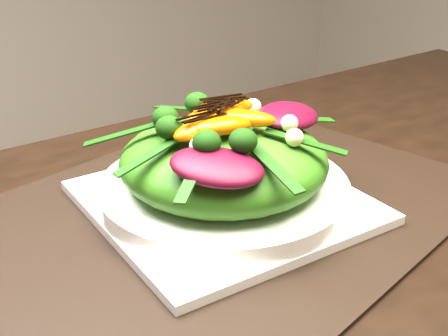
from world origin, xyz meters
TOP-DOWN VIEW (x-y plane):
  - dining_table at (0.00, 0.00)m, footprint 1.60×0.90m
  - placemat at (0.04, 0.16)m, footprint 0.58×0.49m
  - plate_base at (0.04, 0.16)m, footprint 0.27×0.27m
  - salad_bowl at (0.04, 0.16)m, footprint 0.32×0.32m
  - lettuce_mound at (0.04, 0.16)m, footprint 0.27×0.27m
  - radicchio_leaf at (0.12, 0.15)m, footprint 0.10×0.08m
  - orange_segment at (0.04, 0.18)m, footprint 0.07×0.03m
  - broccoli_floret at (-0.03, 0.19)m, footprint 0.04×0.04m
  - macadamia_nut at (0.09, 0.13)m, footprint 0.02×0.02m
  - balsamic_drizzle at (0.04, 0.18)m, footprint 0.05×0.01m

SIDE VIEW (x-z plane):
  - dining_table at x=0.00m, z-range 0.35..1.10m
  - placemat at x=0.04m, z-range 0.75..0.75m
  - plate_base at x=0.04m, z-range 0.75..0.76m
  - salad_bowl at x=0.04m, z-range 0.76..0.78m
  - lettuce_mound at x=0.04m, z-range 0.77..0.84m
  - radicchio_leaf at x=0.12m, z-range 0.83..0.85m
  - macadamia_nut at x=0.09m, z-range 0.84..0.85m
  - broccoli_floret at x=-0.03m, z-range 0.83..0.87m
  - orange_segment at x=0.04m, z-range 0.84..0.86m
  - balsamic_drizzle at x=0.04m, z-range 0.86..0.86m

